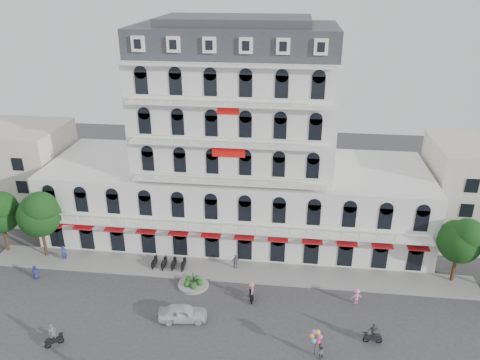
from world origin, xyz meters
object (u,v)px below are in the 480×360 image
rider_west (53,336)px  rider_northeast (374,333)px  balloon_vendor (318,345)px  parked_car (183,313)px  rider_center (251,291)px

rider_west → rider_northeast: bearing=-33.1°
rider_west → balloon_vendor: 22.87m
rider_west → balloon_vendor: size_ratio=0.95×
parked_car → rider_center: rider_center is taller
rider_west → rider_center: rider_west is taller
parked_car → rider_northeast: (17.31, -0.95, 0.27)m
parked_car → rider_northeast: bearing=-101.1°
parked_car → rider_west: 11.41m
rider_center → balloon_vendor: (6.29, -6.84, 0.25)m
rider_center → rider_northeast: bearing=58.6°
rider_northeast → rider_center: (-11.20, 4.59, 0.01)m
rider_center → balloon_vendor: bearing=33.5°
parked_car → rider_northeast: size_ratio=2.13×
rider_west → rider_center: (16.54, 8.27, -0.00)m
rider_west → rider_northeast: rider_west is taller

